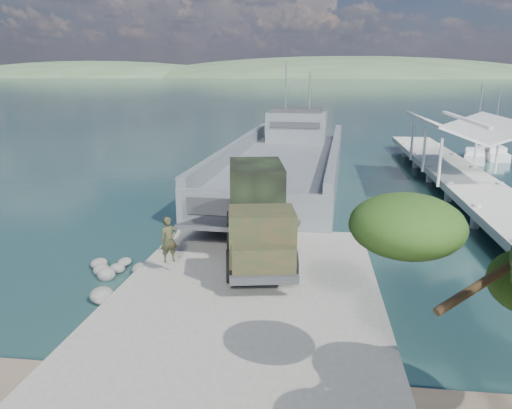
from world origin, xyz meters
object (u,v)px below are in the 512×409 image
Objects in this scene: sailboat_near at (475,156)px; soldier at (169,249)px; military_truck at (258,213)px; landing_craft at (284,168)px; sailboat_far at (493,154)px; pier at (463,170)px.

soldier is at bearing -107.41° from sailboat_near.
military_truck is 1.15× the size of sailboat_near.
soldier is at bearing -95.71° from landing_craft.
landing_craft is at bearing 80.36° from military_truck.
sailboat_near is at bearing 33.02° from landing_craft.
soldier is 40.89m from sailboat_far.
sailboat_near is (17.96, 10.26, -0.42)m from landing_craft.
pier is 1.27× the size of landing_craft.
sailboat_far is at bearing 21.57° from soldier.
sailboat_near is at bearing 48.83° from military_truck.
soldier is (-3.38, -21.37, 0.63)m from landing_craft.
sailboat_far is at bearing 47.25° from military_truck.
pier is 14.58m from sailboat_near.
sailboat_far is (7.11, 15.44, -1.20)m from pier.
sailboat_near reaches higher than pier.
pier reaches higher than military_truck.
military_truck is 1.16× the size of sailboat_far.
landing_craft reaches higher than military_truck.
sailboat_near is (17.93, 29.33, -2.04)m from military_truck.
pier reaches higher than soldier.
sailboat_near is (21.34, 31.63, -1.05)m from soldier.
sailboat_near reaches higher than military_truck.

